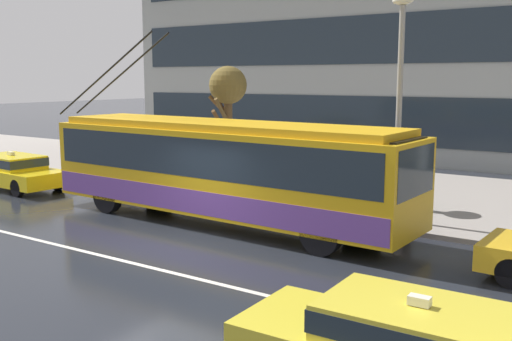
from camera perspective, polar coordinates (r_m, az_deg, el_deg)
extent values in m
plane|color=#21242C|center=(14.63, -8.95, -7.59)|extent=(160.00, 160.00, 0.00)
cube|color=gray|center=(22.38, 7.85, -1.61)|extent=(80.00, 10.00, 0.14)
cube|color=silver|center=(13.81, -12.36, -8.68)|extent=(72.00, 0.14, 0.01)
cube|color=gold|center=(16.79, -3.40, 0.14)|extent=(11.62, 2.94, 2.31)
cube|color=gold|center=(16.65, -3.44, 4.41)|extent=(10.92, 2.67, 0.20)
cube|color=#1E2833|center=(16.73, -3.42, 1.70)|extent=(11.16, 2.95, 1.06)
cube|color=#674093|center=(16.92, -3.38, -2.33)|extent=(11.50, 2.97, 0.65)
cube|color=#1E2833|center=(13.85, 15.16, -0.10)|extent=(0.21, 2.19, 1.15)
cube|color=black|center=(13.83, 14.68, 2.38)|extent=(0.24, 1.89, 0.28)
cylinder|color=black|center=(20.07, -13.16, 8.94)|extent=(4.63, 0.24, 2.64)
cylinder|color=black|center=(19.62, -14.72, 8.89)|extent=(4.63, 0.24, 2.64)
cylinder|color=black|center=(15.82, 10.28, -4.41)|extent=(1.05, 0.34, 1.04)
cylinder|color=black|center=(13.94, 6.33, -6.14)|extent=(1.05, 0.34, 1.04)
cylinder|color=black|center=(20.23, -9.50, -1.48)|extent=(1.05, 0.34, 1.04)
cylinder|color=black|center=(18.79, -14.25, -2.43)|extent=(1.05, 0.34, 1.04)
cube|color=yellow|center=(23.98, -22.40, -0.44)|extent=(4.74, 2.13, 0.55)
cube|color=yellow|center=(24.07, -22.69, 0.82)|extent=(2.60, 1.73, 0.48)
cube|color=#1E2833|center=(24.07, -22.69, 0.87)|extent=(2.65, 1.75, 0.31)
cube|color=silver|center=(24.03, -22.74, 1.55)|extent=(0.29, 0.18, 0.12)
cylinder|color=black|center=(23.14, -18.74, -1.05)|extent=(0.63, 0.24, 0.62)
cylinder|color=black|center=(22.31, -22.19, -1.60)|extent=(0.63, 0.24, 0.62)
cylinder|color=black|center=(25.72, -22.52, -0.30)|extent=(0.63, 0.24, 0.62)
cube|color=gold|center=(8.05, 15.52, -14.15)|extent=(2.47, 1.57, 0.48)
cube|color=#1E2833|center=(8.04, 15.53, -14.00)|extent=(2.52, 1.59, 0.31)
cube|color=silver|center=(7.93, 15.62, -12.09)|extent=(0.28, 0.16, 0.12)
cylinder|color=black|center=(9.56, 6.86, -14.71)|extent=(0.62, 0.21, 0.62)
cylinder|color=black|center=(12.85, 23.60, -9.15)|extent=(0.63, 0.23, 0.62)
cylinder|color=#4F5643|center=(18.75, 14.76, -2.39)|extent=(0.14, 0.14, 0.81)
cylinder|color=#4F5643|center=(18.73, 14.27, -2.38)|extent=(0.14, 0.14, 0.81)
cylinder|color=#3E3332|center=(18.61, 14.60, -0.26)|extent=(0.48, 0.48, 0.59)
sphere|color=pink|center=(18.55, 14.65, 1.00)|extent=(0.23, 0.23, 0.23)
cone|color=#2C8653|center=(18.53, 15.05, 1.89)|extent=(1.33, 1.33, 0.29)
cylinder|color=#333333|center=(18.60, 14.99, 0.27)|extent=(0.02, 0.02, 0.77)
cylinder|color=#2E3052|center=(18.94, -1.11, -1.96)|extent=(0.14, 0.14, 0.83)
cylinder|color=#2E3052|center=(19.09, -1.07, -1.87)|extent=(0.14, 0.14, 0.83)
cylinder|color=#58425B|center=(18.90, -1.10, 0.13)|extent=(0.49, 0.49, 0.55)
sphere|color=#DEA884|center=(18.84, -1.10, 1.31)|extent=(0.23, 0.23, 0.23)
cone|color=gold|center=(18.69, -1.13, 2.17)|extent=(1.50, 1.50, 0.29)
cylinder|color=#333333|center=(18.75, -1.13, 0.59)|extent=(0.02, 0.02, 0.75)
cylinder|color=gray|center=(16.77, 13.71, 5.20)|extent=(0.16, 0.16, 5.95)
ellipsoid|color=silver|center=(16.87, 14.11, 15.75)|extent=(0.60, 0.32, 0.24)
cylinder|color=brown|center=(22.52, -2.71, 2.76)|extent=(0.32, 0.32, 3.15)
cylinder|color=brown|center=(22.02, -3.44, 4.49)|extent=(0.22, 1.13, 1.16)
cylinder|color=brown|center=(22.46, -3.63, 6.25)|extent=(0.79, 0.52, 0.85)
cylinder|color=brown|center=(22.13, -3.32, 5.74)|extent=(0.17, 0.86, 1.06)
cylinder|color=brown|center=(22.81, -3.52, 6.46)|extent=(1.12, 0.44, 1.28)
sphere|color=brown|center=(22.39, -2.75, 8.30)|extent=(1.44, 1.44, 1.44)
cube|color=#1E2833|center=(30.04, 7.78, 5.03)|extent=(25.06, 0.06, 2.32)
cube|color=#1E2833|center=(30.03, 7.94, 12.40)|extent=(25.06, 0.06, 2.32)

